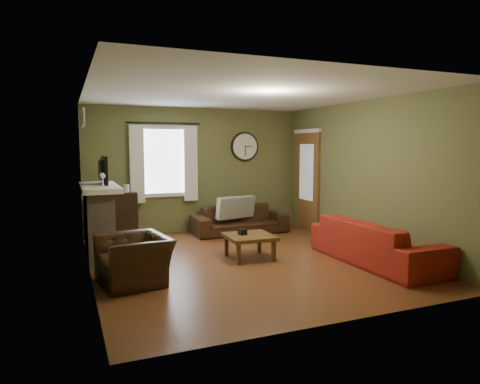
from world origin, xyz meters
name	(u,v)px	position (x,y,z in m)	size (l,w,h in m)	color
floor	(244,260)	(0.00, 0.00, 0.00)	(4.60, 5.20, 0.00)	brown
ceiling	(244,94)	(0.00, 0.00, 2.60)	(4.60, 5.20, 0.00)	white
wall_left	(88,184)	(-2.30, 0.00, 1.30)	(0.00, 5.20, 2.60)	brown
wall_right	(364,175)	(2.30, 0.00, 1.30)	(0.00, 5.20, 2.60)	brown
wall_back	(196,170)	(0.00, 2.60, 1.30)	(4.60, 0.00, 2.60)	brown
wall_front	(345,197)	(0.00, -2.60, 1.30)	(4.60, 0.00, 2.60)	brown
fireplace	(99,223)	(-2.10, 1.15, 0.55)	(0.40, 1.40, 1.10)	tan
firebox	(111,237)	(-1.91, 1.15, 0.30)	(0.04, 0.60, 0.55)	black
mantel	(99,187)	(-2.07, 1.15, 1.14)	(0.58, 1.60, 0.08)	white
tv	(99,174)	(-2.05, 1.30, 1.35)	(0.60, 0.08, 0.35)	black
tv_screen	(104,170)	(-1.97, 1.30, 1.41)	(0.02, 0.62, 0.36)	#994C3F
medallion_left	(84,117)	(-2.28, 0.80, 2.25)	(0.28, 0.28, 0.03)	white
medallion_mid	(83,118)	(-2.28, 1.15, 2.25)	(0.28, 0.28, 0.03)	white
medallion_right	(82,119)	(-2.28, 1.50, 2.25)	(0.28, 0.28, 0.03)	white
window_pane	(163,161)	(-0.70, 2.58, 1.50)	(1.00, 0.02, 1.30)	silver
curtain_rod	(164,123)	(-0.70, 2.48, 2.27)	(0.03, 0.03, 1.50)	black
curtain_left	(137,164)	(-1.25, 2.48, 1.45)	(0.28, 0.04, 1.55)	white
curtain_right	(191,164)	(-0.15, 2.48, 1.45)	(0.28, 0.04, 1.55)	white
wall_clock	(245,147)	(1.10, 2.55, 1.80)	(0.64, 0.06, 0.64)	white
door	(307,181)	(2.27, 1.85, 1.05)	(0.05, 0.90, 2.10)	brown
bookshelf	(117,216)	(-1.67, 2.42, 0.45)	(0.76, 0.32, 0.91)	black
book	(114,190)	(-1.70, 2.46, 0.96)	(0.17, 0.23, 0.02)	#4E3618
sofa_brown	(240,219)	(0.76, 2.02, 0.29)	(1.96, 0.77, 0.57)	black
pillow_left	(245,206)	(0.88, 2.05, 0.55)	(0.44, 0.13, 0.44)	gray
pillow_right	(227,208)	(0.46, 1.96, 0.55)	(0.45, 0.13, 0.45)	gray
sofa_red	(376,242)	(1.83, -0.92, 0.34)	(2.30, 0.90, 0.67)	maroon
armchair	(134,260)	(-1.78, -0.48, 0.31)	(0.96, 0.84, 0.63)	black
coffee_table	(249,247)	(0.12, 0.06, 0.20)	(0.73, 0.73, 0.39)	#4E3618
tissue_box	(242,234)	(0.03, 0.11, 0.40)	(0.12, 0.12, 0.09)	black
wine_glass_a	(103,181)	(-2.05, 0.61, 1.28)	(0.07, 0.07, 0.21)	white
wine_glass_b	(102,180)	(-2.05, 0.74, 1.29)	(0.08, 0.08, 0.22)	white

